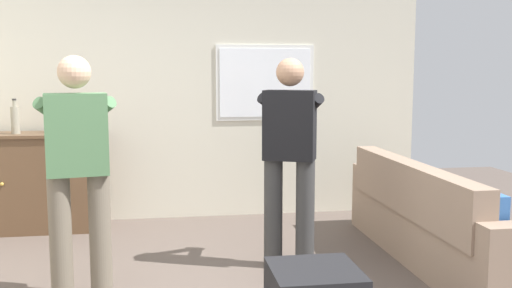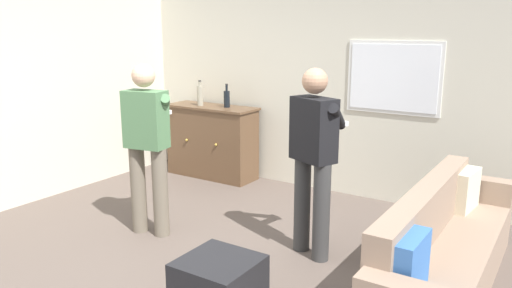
# 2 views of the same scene
# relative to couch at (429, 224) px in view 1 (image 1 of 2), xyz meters

# --- Properties ---
(wall_back_with_window) EXTENTS (5.20, 0.15, 2.80)m
(wall_back_with_window) POSITION_rel_couch_xyz_m (-1.92, 1.89, 1.07)
(wall_back_with_window) COLOR beige
(wall_back_with_window) RESTS_ON ground
(couch) EXTENTS (0.57, 2.54, 0.84)m
(couch) POSITION_rel_couch_xyz_m (0.00, 0.00, 0.00)
(couch) COLOR gray
(couch) RESTS_ON ground
(sideboard_cabinet) EXTENTS (1.29, 0.49, 0.98)m
(sideboard_cabinet) POSITION_rel_couch_xyz_m (-3.42, 1.53, 0.16)
(sideboard_cabinet) COLOR brown
(sideboard_cabinet) RESTS_ON ground
(bottle_wine_green) EXTENTS (0.08, 0.08, 0.34)m
(bottle_wine_green) POSITION_rel_couch_xyz_m (-3.57, 1.48, 0.79)
(bottle_wine_green) COLOR gray
(bottle_wine_green) RESTS_ON sideboard_cabinet
(bottle_liquor_amber) EXTENTS (0.08, 0.08, 0.31)m
(bottle_liquor_amber) POSITION_rel_couch_xyz_m (-3.18, 1.56, 0.77)
(bottle_liquor_amber) COLOR black
(bottle_liquor_amber) RESTS_ON sideboard_cabinet
(person_standing_left) EXTENTS (0.55, 0.50, 1.68)m
(person_standing_left) POSITION_rel_couch_xyz_m (-2.72, -0.36, 0.61)
(person_standing_left) COLOR #6B6051
(person_standing_left) RESTS_ON ground
(person_standing_right) EXTENTS (0.52, 0.52, 1.68)m
(person_standing_right) POSITION_rel_couch_xyz_m (-1.16, 0.08, 0.61)
(person_standing_right) COLOR #383838
(person_standing_right) RESTS_ON ground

